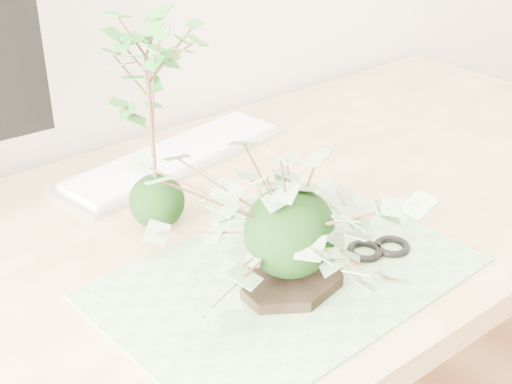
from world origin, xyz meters
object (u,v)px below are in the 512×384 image
at_px(maple_kokedama, 147,71).
at_px(keyboard, 176,157).
at_px(ivy_kokedama, 291,194).
at_px(desk, 250,266).

xyz_separation_m(maple_kokedama, keyboard, (0.13, 0.16, -0.22)).
bearing_deg(ivy_kokedama, desk, 67.75).
bearing_deg(keyboard, desk, -103.56).
bearing_deg(maple_kokedama, keyboard, 50.00).
bearing_deg(desk, maple_kokedama, 151.22).
xyz_separation_m(desk, keyboard, (0.02, 0.22, 0.10)).
distance_m(desk, keyboard, 0.24).
bearing_deg(ivy_kokedama, maple_kokedama, 102.74).
distance_m(desk, ivy_kokedama, 0.28).
distance_m(ivy_kokedama, maple_kokedama, 0.25).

